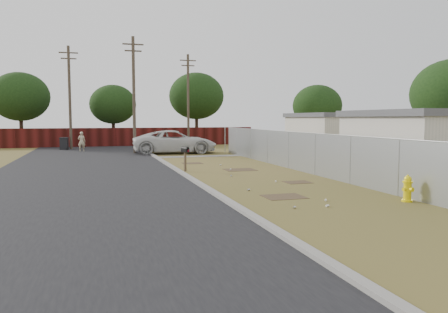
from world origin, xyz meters
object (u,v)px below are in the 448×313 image
object	(u,v)px
fire_hydrant	(408,189)
pickup_truck	(175,142)
trash_bin	(64,143)
pedestrian	(82,142)
mailbox	(185,152)

from	to	relation	value
fire_hydrant	pickup_truck	distance (m)	22.11
trash_bin	fire_hydrant	bearing A→B (deg)	-66.67
fire_hydrant	trash_bin	xyz separation A→B (m)	(-12.25, 28.41, 0.13)
pickup_truck	trash_bin	distance (m)	10.80
pickup_truck	pedestrian	world-z (taller)	pickup_truck
fire_hydrant	trash_bin	size ratio (longest dim) A/B	0.84
fire_hydrant	pickup_truck	world-z (taller)	pickup_truck
pickup_truck	pedestrian	size ratio (longest dim) A/B	3.93
mailbox	trash_bin	world-z (taller)	mailbox
pickup_truck	trash_bin	world-z (taller)	pickup_truck
mailbox	pedestrian	xyz separation A→B (m)	(-5.43, 15.56, -0.18)
pickup_truck	pedestrian	bearing A→B (deg)	64.57
mailbox	pickup_truck	xyz separation A→B (m)	(1.57, 11.61, -0.10)
pedestrian	trash_bin	bearing A→B (deg)	-54.02
mailbox	pickup_truck	world-z (taller)	pickup_truck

